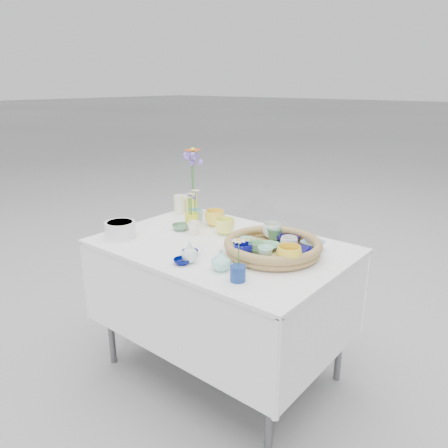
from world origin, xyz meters
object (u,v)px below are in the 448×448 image
Objects in this scene: bud_vase_seafoam at (221,260)px; tall_vase_yellow at (192,205)px; wicker_tray at (273,247)px; display_table at (222,370)px.

tall_vase_yellow reaches higher than bud_vase_seafoam.
wicker_tray is 0.79m from tall_vase_yellow.
bud_vase_seafoam is at bearing -38.26° from tall_vase_yellow.
display_table is at bearing 129.18° from bud_vase_seafoam.
bud_vase_seafoam reaches higher than wicker_tray.
tall_vase_yellow is at bearing 162.70° from wicker_tray.
display_table is at bearing -169.88° from wicker_tray.
tall_vase_yellow is (-0.47, 0.28, 0.83)m from display_table.
display_table is 0.85m from wicker_tray.
wicker_tray is 3.62× the size of tall_vase_yellow.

